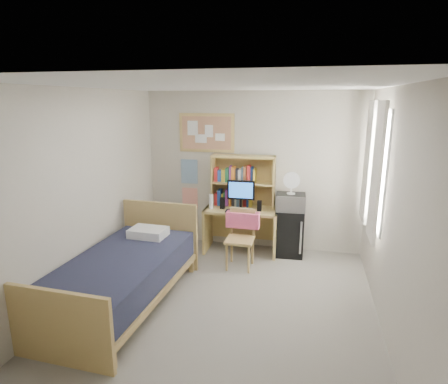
% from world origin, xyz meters
% --- Properties ---
extents(floor, '(3.60, 4.20, 0.02)m').
position_xyz_m(floor, '(0.00, 0.00, -0.01)').
color(floor, gray).
rests_on(floor, ground).
extents(ceiling, '(3.60, 4.20, 0.02)m').
position_xyz_m(ceiling, '(0.00, 0.00, 2.60)').
color(ceiling, white).
rests_on(ceiling, wall_back).
extents(wall_back, '(3.60, 0.04, 2.60)m').
position_xyz_m(wall_back, '(0.00, 2.10, 1.30)').
color(wall_back, beige).
rests_on(wall_back, floor).
extents(wall_front, '(3.60, 0.04, 2.60)m').
position_xyz_m(wall_front, '(0.00, -2.10, 1.30)').
color(wall_front, beige).
rests_on(wall_front, floor).
extents(wall_left, '(0.04, 4.20, 2.60)m').
position_xyz_m(wall_left, '(-1.80, 0.00, 1.30)').
color(wall_left, beige).
rests_on(wall_left, floor).
extents(wall_right, '(0.04, 4.20, 2.60)m').
position_xyz_m(wall_right, '(1.80, 0.00, 1.30)').
color(wall_right, beige).
rests_on(wall_right, floor).
extents(window_unit, '(0.10, 1.40, 1.70)m').
position_xyz_m(window_unit, '(1.75, 1.20, 1.60)').
color(window_unit, white).
rests_on(window_unit, wall_right).
extents(curtain_left, '(0.04, 0.55, 1.70)m').
position_xyz_m(curtain_left, '(1.72, 0.80, 1.60)').
color(curtain_left, white).
rests_on(curtain_left, wall_right).
extents(curtain_right, '(0.04, 0.55, 1.70)m').
position_xyz_m(curtain_right, '(1.72, 1.60, 1.60)').
color(curtain_right, white).
rests_on(curtain_right, wall_right).
extents(bulletin_board, '(0.94, 0.03, 0.64)m').
position_xyz_m(bulletin_board, '(-0.78, 2.08, 1.92)').
color(bulletin_board, tan).
rests_on(bulletin_board, wall_back).
extents(poster_wave, '(0.30, 0.01, 0.42)m').
position_xyz_m(poster_wave, '(-1.10, 2.09, 1.25)').
color(poster_wave, '#23598D').
rests_on(poster_wave, wall_back).
extents(poster_japan, '(0.28, 0.01, 0.36)m').
position_xyz_m(poster_japan, '(-1.10, 2.09, 0.78)').
color(poster_japan, '#E64328').
rests_on(poster_japan, wall_back).
extents(desk, '(1.19, 0.62, 0.74)m').
position_xyz_m(desk, '(-0.12, 1.79, 0.37)').
color(desk, tan).
rests_on(desk, floor).
extents(desk_chair, '(0.45, 0.45, 0.88)m').
position_xyz_m(desk_chair, '(-0.02, 1.17, 0.44)').
color(desk_chair, tan).
rests_on(desk_chair, floor).
extents(mini_fridge, '(0.47, 0.47, 0.76)m').
position_xyz_m(mini_fridge, '(0.66, 1.84, 0.38)').
color(mini_fridge, black).
rests_on(mini_fridge, floor).
extents(bed, '(1.19, 2.26, 0.61)m').
position_xyz_m(bed, '(-1.22, -0.19, 0.31)').
color(bed, '#1B1D30').
rests_on(bed, floor).
extents(hutch, '(1.04, 0.30, 0.85)m').
position_xyz_m(hutch, '(-0.13, 1.94, 1.16)').
color(hutch, tan).
rests_on(hutch, desk).
extents(monitor, '(0.44, 0.05, 0.47)m').
position_xyz_m(monitor, '(-0.12, 1.73, 0.97)').
color(monitor, black).
rests_on(monitor, desk).
extents(keyboard, '(0.44, 0.15, 0.02)m').
position_xyz_m(keyboard, '(-0.12, 1.59, 0.75)').
color(keyboard, black).
rests_on(keyboard, desk).
extents(speaker_left, '(0.08, 0.08, 0.18)m').
position_xyz_m(speaker_left, '(-0.42, 1.72, 0.83)').
color(speaker_left, black).
rests_on(speaker_left, desk).
extents(speaker_right, '(0.07, 0.07, 0.17)m').
position_xyz_m(speaker_right, '(0.18, 1.74, 0.82)').
color(speaker_right, black).
rests_on(speaker_right, desk).
extents(water_bottle, '(0.07, 0.07, 0.24)m').
position_xyz_m(water_bottle, '(-0.60, 1.67, 0.85)').
color(water_bottle, white).
rests_on(water_bottle, desk).
extents(hoodie, '(0.50, 0.16, 0.24)m').
position_xyz_m(hoodie, '(-0.02, 1.37, 0.69)').
color(hoodie, '#F35C87').
rests_on(hoodie, desk_chair).
extents(microwave, '(0.47, 0.37, 0.26)m').
position_xyz_m(microwave, '(0.66, 1.82, 0.89)').
color(microwave, '#B6B6BB').
rests_on(microwave, mini_fridge).
extents(desk_fan, '(0.27, 0.27, 0.32)m').
position_xyz_m(desk_fan, '(0.66, 1.82, 1.18)').
color(desk_fan, white).
rests_on(desk_fan, microwave).
extents(pillow, '(0.50, 0.36, 0.12)m').
position_xyz_m(pillow, '(-1.20, 0.56, 0.67)').
color(pillow, white).
rests_on(pillow, bed).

